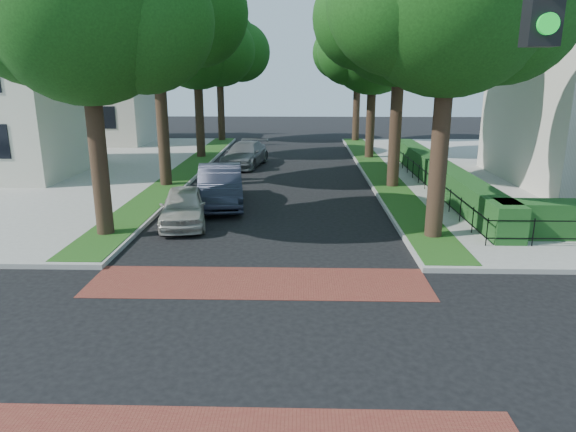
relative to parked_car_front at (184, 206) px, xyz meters
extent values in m
plane|color=black|center=(3.20, -8.67, -0.68)|extent=(120.00, 120.00, 0.00)
cube|color=maroon|center=(3.20, -5.47, -0.68)|extent=(9.00, 2.20, 0.01)
cube|color=#184513|center=(8.60, 10.43, -0.52)|extent=(1.60, 29.80, 0.02)
cube|color=#184513|center=(-2.20, 10.43, -0.52)|extent=(1.60, 29.80, 0.02)
cylinder|color=black|center=(8.70, -1.67, 3.14)|extent=(0.56, 0.56, 7.35)
sphere|color=#13390F|center=(10.40, -1.37, 6.63)|extent=(4.65, 4.65, 4.65)
sphere|color=#13390F|center=(7.15, -1.87, 6.73)|extent=(4.34, 4.34, 4.34)
cylinder|color=black|center=(8.70, 6.33, 3.32)|extent=(0.56, 0.56, 7.70)
sphere|color=#13390F|center=(8.70, 6.33, 7.39)|extent=(6.60, 6.60, 6.60)
sphere|color=#13390F|center=(10.51, 6.63, 6.99)|extent=(4.95, 4.95, 4.95)
sphere|color=#13390F|center=(7.05, 6.13, 7.09)|extent=(4.62, 4.62, 4.62)
sphere|color=#13390F|center=(8.80, 7.98, 7.89)|extent=(4.29, 4.29, 4.29)
cylinder|color=black|center=(8.70, 15.33, 2.79)|extent=(0.56, 0.56, 6.65)
sphere|color=#13390F|center=(8.70, 15.33, 6.31)|extent=(5.80, 5.80, 5.80)
sphere|color=#13390F|center=(10.29, 15.63, 5.91)|extent=(4.35, 4.35, 4.35)
sphere|color=#13390F|center=(7.25, 15.13, 6.01)|extent=(4.06, 4.06, 4.06)
sphere|color=#13390F|center=(8.80, 16.78, 6.81)|extent=(3.77, 3.77, 3.77)
cylinder|color=black|center=(8.70, 24.33, 2.97)|extent=(0.56, 0.56, 7.00)
sphere|color=#13390F|center=(8.70, 24.33, 6.67)|extent=(6.00, 6.00, 6.00)
sphere|color=#13390F|center=(10.35, 24.63, 6.27)|extent=(4.50, 4.50, 4.50)
sphere|color=#13390F|center=(7.20, 24.13, 6.37)|extent=(4.20, 4.20, 4.20)
sphere|color=#13390F|center=(8.80, 25.83, 7.17)|extent=(3.90, 3.90, 3.90)
cylinder|color=black|center=(-2.30, -1.67, 2.97)|extent=(0.56, 0.56, 7.00)
sphere|color=#13390F|center=(-2.30, -1.67, 6.67)|extent=(6.00, 6.00, 6.00)
sphere|color=#13390F|center=(-0.65, -1.37, 6.27)|extent=(4.50, 4.50, 4.50)
sphere|color=#13390F|center=(-3.80, -1.87, 6.37)|extent=(4.20, 4.20, 4.20)
cylinder|color=black|center=(-2.30, 6.33, 3.49)|extent=(0.56, 0.56, 8.05)
sphere|color=#13390F|center=(-2.30, 6.33, 7.75)|extent=(6.40, 6.40, 6.40)
sphere|color=#13390F|center=(-0.54, 6.63, 7.35)|extent=(4.80, 4.80, 4.80)
sphere|color=#13390F|center=(-3.90, 6.13, 7.45)|extent=(4.48, 4.48, 4.48)
cylinder|color=black|center=(-2.30, 15.33, 2.90)|extent=(0.56, 0.56, 6.86)
sphere|color=#13390F|center=(-2.30, 15.33, 6.53)|extent=(5.60, 5.60, 5.60)
sphere|color=#13390F|center=(-0.76, 15.63, 6.13)|extent=(4.20, 4.20, 4.20)
sphere|color=#13390F|center=(-3.70, 15.13, 6.23)|extent=(3.92, 3.92, 3.92)
sphere|color=#13390F|center=(-2.20, 16.73, 7.03)|extent=(3.64, 3.64, 3.64)
cylinder|color=black|center=(-2.30, 24.33, 3.04)|extent=(0.56, 0.56, 7.14)
sphere|color=#13390F|center=(-2.30, 24.33, 6.81)|extent=(6.20, 6.20, 6.20)
sphere|color=#13390F|center=(-0.60, 24.63, 6.41)|extent=(4.65, 4.65, 4.65)
sphere|color=#13390F|center=(-3.85, 24.13, 6.51)|extent=(4.34, 4.34, 4.34)
sphere|color=#13390F|center=(-2.20, 25.88, 7.31)|extent=(4.03, 4.03, 4.03)
cube|color=#18471B|center=(10.90, 6.33, 0.07)|extent=(1.00, 18.00, 1.20)
cube|color=maroon|center=(-9.60, 7.73, 7.79)|extent=(0.80, 0.80, 3.64)
cube|color=beige|center=(-12.30, 23.33, 2.72)|extent=(9.00, 8.00, 6.50)
cube|color=maroon|center=(-9.60, 21.73, 7.79)|extent=(0.80, 0.80, 3.64)
cylinder|color=#0CB226|center=(6.40, -13.40, 5.05)|extent=(0.18, 0.05, 0.18)
imported|color=#B3ADA1|center=(0.00, 0.00, 0.00)|extent=(2.21, 4.20, 1.36)
imported|color=#222634|center=(0.90, 2.90, 0.16)|extent=(2.51, 5.28, 1.67)
imported|color=slate|center=(0.90, 12.56, 0.04)|extent=(2.80, 5.23, 1.44)
camera|label=1|loc=(4.31, -18.08, 4.63)|focal=32.00mm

